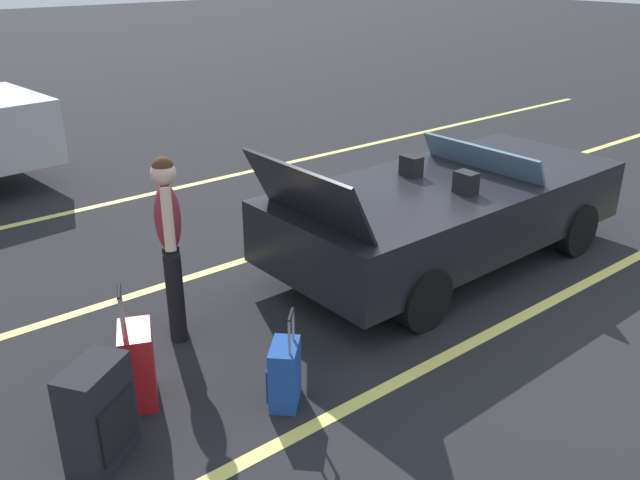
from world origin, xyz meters
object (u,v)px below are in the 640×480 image
(suitcase_large_black, at_px, (98,414))
(suitcase_medium_bright, at_px, (138,365))
(suitcase_small_carryon, at_px, (284,374))
(convertible_car, at_px, (459,207))
(traveler_person, at_px, (170,239))

(suitcase_large_black, relative_size, suitcase_medium_bright, 0.77)
(suitcase_medium_bright, bearing_deg, suitcase_small_carryon, -16.26)
(convertible_car, relative_size, suitcase_large_black, 5.71)
(convertible_car, xyz_separation_m, traveler_person, (-3.24, 0.45, 0.34))
(suitcase_medium_bright, relative_size, suitcase_small_carryon, 1.23)
(suitcase_medium_bright, xyz_separation_m, traveler_person, (0.68, 0.69, 0.62))
(suitcase_small_carryon, height_order, traveler_person, traveler_person)
(convertible_car, relative_size, suitcase_small_carryon, 5.44)
(convertible_car, xyz_separation_m, suitcase_medium_bright, (-3.91, -0.24, -0.28))
(suitcase_small_carryon, distance_m, traveler_person, 1.57)
(convertible_car, bearing_deg, suitcase_small_carryon, -163.75)
(suitcase_large_black, xyz_separation_m, suitcase_small_carryon, (1.32, -0.26, -0.12))
(suitcase_medium_bright, bearing_deg, traveler_person, 69.68)
(suitcase_medium_bright, bearing_deg, convertible_car, 27.61)
(suitcase_large_black, bearing_deg, convertible_car, 65.24)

